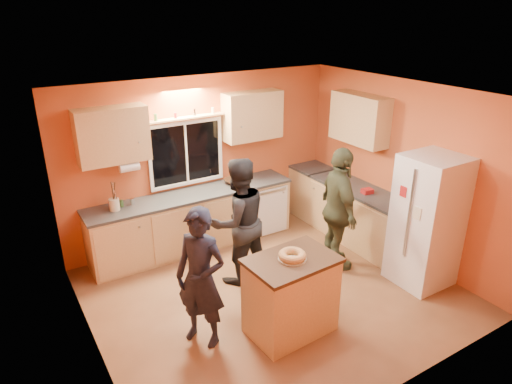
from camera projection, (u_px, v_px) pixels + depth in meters
ground at (273, 292)px, 6.07m from camera, size 4.50×4.50×0.00m
room_shell at (265, 167)px, 5.83m from camera, size 4.54×4.04×2.61m
back_counter at (215, 215)px, 7.24m from camera, size 4.23×0.62×0.90m
right_counter at (358, 215)px, 7.23m from camera, size 0.62×1.84×0.90m
refrigerator at (427, 221)px, 6.01m from camera, size 0.72×0.70×1.80m
island at (291, 295)px, 5.19m from camera, size 1.02×0.72×0.96m
bundt_pastry at (292, 255)px, 4.99m from camera, size 0.31×0.31×0.09m
person_left at (201, 278)px, 4.91m from camera, size 0.66×0.71×1.63m
person_center at (238, 221)px, 6.05m from camera, size 0.88×0.70×1.76m
person_right at (339, 210)px, 6.35m from camera, size 0.77×1.14×1.79m
mixing_bowl at (235, 181)px, 7.25m from camera, size 0.39×0.39×0.08m
utensil_crock at (114, 205)px, 6.30m from camera, size 0.14×0.14×0.17m
potted_plant at (400, 196)px, 6.44m from camera, size 0.26×0.23×0.27m
red_box at (367, 191)px, 6.88m from camera, size 0.17×0.14×0.07m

